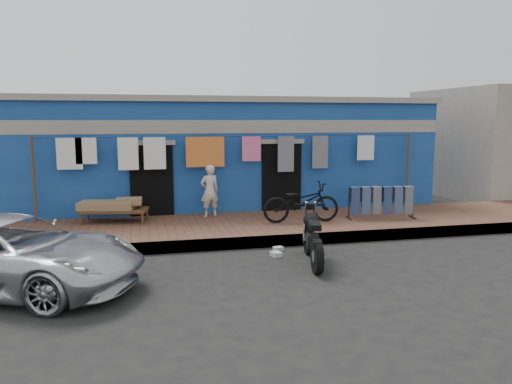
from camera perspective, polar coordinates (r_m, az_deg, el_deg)
The scene contains 14 objects.
ground at distance 9.39m, azimuth 2.81°, elevation -8.69°, with size 80.00×80.00×0.00m, color black.
sidewalk at distance 12.18m, azimuth -1.07°, elevation -4.11°, with size 28.00×3.00×0.25m, color brown.
curb at distance 10.80m, azimuth 0.55°, elevation -5.72°, with size 28.00×0.10×0.25m, color gray.
building at distance 15.85m, azimuth -4.12°, elevation 4.46°, with size 12.20×5.20×3.36m.
clothesline at distance 13.05m, azimuth -4.94°, elevation 4.20°, with size 10.06×0.06×2.10m.
car at distance 9.00m, azimuth -26.41°, elevation -6.23°, with size 2.00×4.40×1.24m, color silver.
seated_person at distance 12.87m, azimuth -5.32°, elevation 0.13°, with size 0.48×0.32×1.34m, color beige.
bicycle at distance 12.16m, azimuth 5.19°, elevation -0.67°, with size 0.66×1.87×1.21m, color black.
motorcycle at distance 9.63m, azimuth 6.51°, elevation -4.98°, with size 0.94×1.76×1.08m, color black, non-canonical shape.
charpoy at distance 12.67m, azimuth -15.88°, elevation -2.08°, with size 1.78×1.09×0.56m, color brown, non-canonical shape.
jeans_rack at distance 13.03m, azimuth 14.11°, elevation -1.11°, with size 1.78×0.60×0.84m, color black, non-canonical shape.
litter_a at distance 10.57m, azimuth 2.55°, elevation -6.51°, with size 0.19×0.15×0.09m, color silver.
litter_b at distance 10.59m, azimuth 6.92°, elevation -6.58°, with size 0.14×0.10×0.07m, color silver.
litter_c at distance 10.16m, azimuth 2.33°, elevation -7.11°, with size 0.23×0.18×0.09m, color silver.
Camera 1 is at (-2.49, -8.63, 2.74)m, focal length 35.00 mm.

